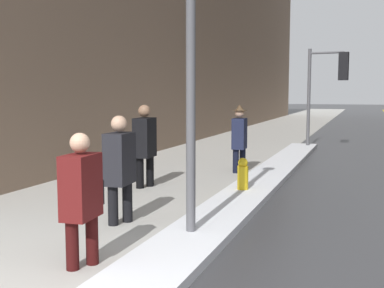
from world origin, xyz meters
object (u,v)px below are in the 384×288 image
(lamp_post, at_px, (191,12))
(fire_hydrant, at_px, (243,177))
(pedestrian_in_fedora, at_px, (239,136))
(pedestrian_in_glasses, at_px, (82,194))
(pedestrian_nearside, at_px, (120,164))
(pedestrian_with_shoulder_bag, at_px, (145,142))
(traffic_light_near, at_px, (331,77))

(lamp_post, bearing_deg, fire_hydrant, 90.40)
(pedestrian_in_fedora, bearing_deg, pedestrian_in_glasses, -4.44)
(pedestrian_in_glasses, height_order, pedestrian_nearside, pedestrian_nearside)
(pedestrian_nearside, xyz_separation_m, fire_hydrant, (1.18, 2.49, -0.52))
(lamp_post, distance_m, pedestrian_nearside, 2.36)
(pedestrian_with_shoulder_bag, bearing_deg, fire_hydrant, 84.06)
(lamp_post, height_order, pedestrian_in_fedora, lamp_post)
(traffic_light_near, xyz_separation_m, pedestrian_in_glasses, (-1.69, -12.15, -1.59))
(traffic_light_near, xyz_separation_m, pedestrian_in_fedora, (-1.65, -5.54, -1.52))
(pedestrian_in_fedora, bearing_deg, pedestrian_nearside, -9.72)
(lamp_post, relative_size, fire_hydrant, 6.81)
(traffic_light_near, distance_m, pedestrian_nearside, 10.81)
(pedestrian_in_glasses, height_order, pedestrian_in_fedora, pedestrian_in_fedora)
(pedestrian_nearside, height_order, fire_hydrant, pedestrian_nearside)
(pedestrian_nearside, distance_m, fire_hydrant, 2.80)
(lamp_post, xyz_separation_m, pedestrian_nearside, (-1.20, 0.34, -2.00))
(pedestrian_in_fedora, distance_m, fire_hydrant, 2.61)
(pedestrian_with_shoulder_bag, xyz_separation_m, pedestrian_in_fedora, (1.31, 2.39, -0.03))
(traffic_light_near, distance_m, pedestrian_with_shoulder_bag, 8.60)
(pedestrian_nearside, relative_size, pedestrian_in_fedora, 0.97)
(pedestrian_in_glasses, bearing_deg, lamp_post, 146.20)
(pedestrian_with_shoulder_bag, height_order, pedestrian_in_fedora, pedestrian_with_shoulder_bag)
(pedestrian_with_shoulder_bag, height_order, fire_hydrant, pedestrian_with_shoulder_bag)
(pedestrian_in_glasses, bearing_deg, fire_hydrant, 165.88)
(pedestrian_in_fedora, bearing_deg, fire_hydrant, 11.70)
(lamp_post, relative_size, traffic_light_near, 1.43)
(traffic_light_near, relative_size, fire_hydrant, 4.77)
(traffic_light_near, bearing_deg, pedestrian_with_shoulder_bag, -102.92)
(pedestrian_nearside, bearing_deg, pedestrian_with_shoulder_bag, -166.26)
(lamp_post, height_order, traffic_light_near, lamp_post)
(pedestrian_nearside, distance_m, pedestrian_in_fedora, 4.97)
(pedestrian_nearside, height_order, pedestrian_in_fedora, pedestrian_in_fedora)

